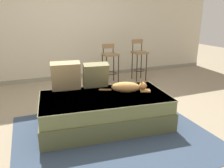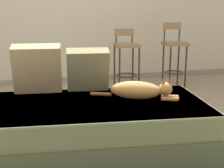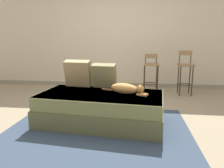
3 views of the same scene
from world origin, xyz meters
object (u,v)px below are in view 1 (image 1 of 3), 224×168
couch (105,110)px  bar_stool_near_window (110,60)px  cat (128,87)px  throw_pillow_middle (96,75)px  bar_stool_by_doorway (139,57)px  throw_pillow_corner (66,76)px

couch → bar_stool_near_window: 2.06m
cat → bar_stool_near_window: size_ratio=0.78×
couch → throw_pillow_middle: throw_pillow_middle is taller
throw_pillow_middle → bar_stool_near_window: bar_stool_near_window is taller
bar_stool_by_doorway → throw_pillow_middle: bearing=-136.1°
throw_pillow_corner → throw_pillow_middle: size_ratio=1.11×
bar_stool_near_window → cat: bearing=-103.5°
cat → throw_pillow_corner: bearing=153.1°
bar_stool_near_window → bar_stool_by_doorway: 0.74m
throw_pillow_middle → bar_stool_by_doorway: bar_stool_by_doorway is taller
couch → throw_pillow_middle: size_ratio=4.72×
throw_pillow_middle → bar_stool_by_doorway: (1.56, 1.50, -0.08)m
couch → cat: (0.36, 0.01, 0.29)m
throw_pillow_middle → cat: (0.37, -0.36, -0.12)m
couch → throw_pillow_middle: (-0.01, 0.37, 0.42)m
couch → bar_stool_by_doorway: bearing=50.4°
couch → cat: size_ratio=2.68×
cat → bar_stool_by_doorway: (1.19, 1.86, 0.04)m
throw_pillow_middle → bar_stool_by_doorway: size_ratio=0.41×
bar_stool_near_window → throw_pillow_corner: bearing=-130.8°
throw_pillow_middle → bar_stool_near_window: (0.81, 1.50, -0.11)m
couch → bar_stool_by_doorway: bar_stool_by_doorway is taller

